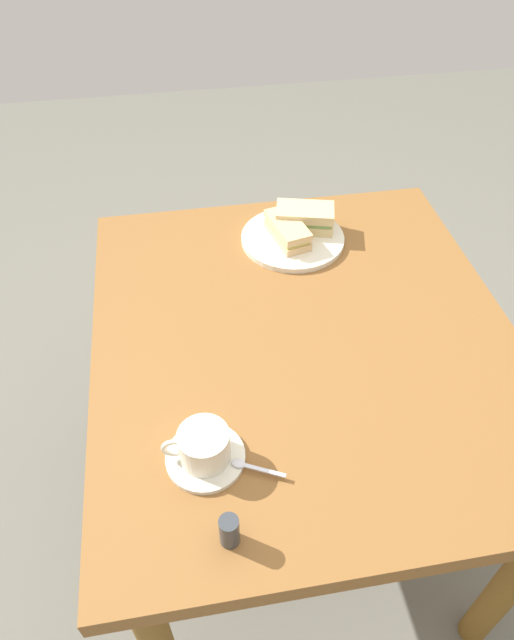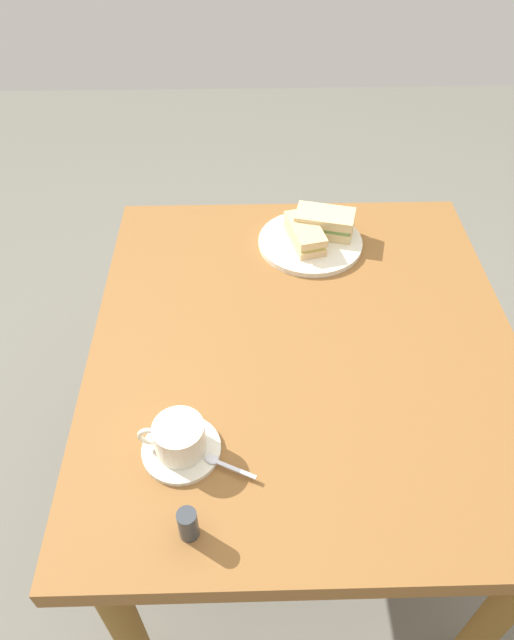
% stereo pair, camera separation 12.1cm
% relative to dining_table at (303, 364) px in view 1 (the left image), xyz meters
% --- Properties ---
extents(ground_plane, '(6.00, 6.00, 0.00)m').
position_rel_dining_table_xyz_m(ground_plane, '(0.00, 0.00, -0.62)').
color(ground_plane, '#68665B').
extents(dining_table, '(1.03, 0.91, 0.72)m').
position_rel_dining_table_xyz_m(dining_table, '(0.00, 0.00, 0.00)').
color(dining_table, brown).
rests_on(dining_table, ground_plane).
extents(sandwich_plate, '(0.26, 0.26, 0.01)m').
position_rel_dining_table_xyz_m(sandwich_plate, '(-0.33, 0.04, 0.11)').
color(sandwich_plate, silver).
rests_on(sandwich_plate, dining_table).
extents(sandwich_front, '(0.16, 0.10, 0.05)m').
position_rel_dining_table_xyz_m(sandwich_front, '(-0.32, 0.03, 0.14)').
color(sandwich_front, '#DEB47A').
rests_on(sandwich_front, sandwich_plate).
extents(sandwich_back, '(0.11, 0.16, 0.06)m').
position_rel_dining_table_xyz_m(sandwich_back, '(-0.36, 0.08, 0.14)').
color(sandwich_back, '#D6BB7F').
rests_on(sandwich_back, sandwich_plate).
extents(coffee_saucer, '(0.14, 0.14, 0.01)m').
position_rel_dining_table_xyz_m(coffee_saucer, '(0.27, -0.24, 0.10)').
color(coffee_saucer, silver).
rests_on(coffee_saucer, dining_table).
extents(coffee_cup, '(0.09, 0.12, 0.06)m').
position_rel_dining_table_xyz_m(coffee_cup, '(0.27, -0.24, 0.14)').
color(coffee_cup, silver).
rests_on(coffee_cup, coffee_saucer).
extents(spoon, '(0.05, 0.09, 0.01)m').
position_rel_dining_table_xyz_m(spoon, '(0.30, -0.17, 0.11)').
color(spoon, silver).
rests_on(spoon, coffee_saucer).
extents(salt_shaker, '(0.03, 0.03, 0.06)m').
position_rel_dining_table_xyz_m(salt_shaker, '(0.42, -0.22, 0.13)').
color(salt_shaker, '#33383D').
rests_on(salt_shaker, dining_table).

